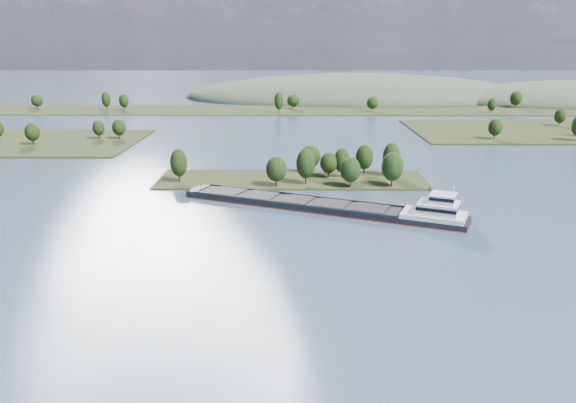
{
  "coord_description": "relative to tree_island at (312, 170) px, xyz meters",
  "views": [
    {
      "loc": [
        0.39,
        -25.27,
        50.46
      ],
      "look_at": [
        -1.06,
        130.0,
        6.0
      ],
      "focal_mm": 35.0,
      "sensor_mm": 36.0,
      "label": 1
    }
  ],
  "objects": [
    {
      "name": "back_shoreline",
      "position": [
        0.94,
        220.83,
        -3.45
      ],
      "size": [
        900.0,
        60.0,
        16.23
      ],
      "color": "#252C13",
      "rests_on": "ground"
    },
    {
      "name": "cargo_barge",
      "position": [
        6.92,
        -38.9,
        -2.63
      ],
      "size": [
        87.91,
        45.66,
        12.31
      ],
      "color": "black",
      "rests_on": "ground"
    },
    {
      "name": "ground",
      "position": [
        -7.42,
        -58.97,
        -4.18
      ],
      "size": [
        1800.0,
        1800.0,
        0.0
      ],
      "primitive_type": "plane",
      "color": "#3D4F6A",
      "rests_on": "ground"
    },
    {
      "name": "hill_west",
      "position": [
        52.58,
        321.03,
        -4.18
      ],
      "size": [
        320.0,
        160.0,
        44.0
      ],
      "primitive_type": "ellipsoid",
      "color": "#3B4B33",
      "rests_on": "ground"
    },
    {
      "name": "tree_island",
      "position": [
        0.0,
        0.0,
        0.0
      ],
      "size": [
        100.0,
        31.59,
        14.17
      ],
      "color": "#252C13",
      "rests_on": "ground"
    }
  ]
}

